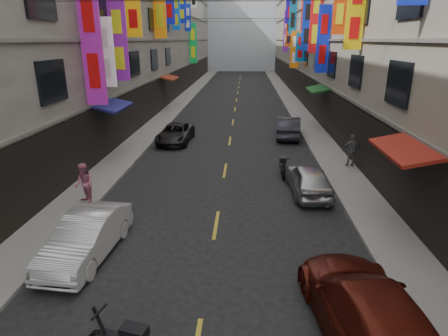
# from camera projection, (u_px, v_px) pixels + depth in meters

# --- Properties ---
(sidewalk_left) EXTENTS (2.00, 90.00, 0.12)m
(sidewalk_left) POSITION_uv_depth(u_px,v_px,m) (174.00, 108.00, 36.67)
(sidewalk_left) COLOR slate
(sidewalk_left) RESTS_ON ground
(sidewalk_right) EXTENTS (2.00, 90.00, 0.12)m
(sidewalk_right) POSITION_uv_depth(u_px,v_px,m) (297.00, 109.00, 36.03)
(sidewalk_right) COLOR slate
(sidewalk_right) RESTS_ON ground
(building_row_left) EXTENTS (10.14, 90.00, 19.00)m
(building_row_left) POSITION_uv_depth(u_px,v_px,m) (104.00, 4.00, 33.92)
(building_row_left) COLOR gray
(building_row_left) RESTS_ON ground
(building_row_right) EXTENTS (10.14, 90.00, 19.00)m
(building_row_right) POSITION_uv_depth(u_px,v_px,m) (373.00, 2.00, 32.64)
(building_row_right) COLOR gray
(building_row_right) RESTS_ON ground
(haze_block) EXTENTS (18.00, 8.00, 22.00)m
(haze_block) POSITION_uv_depth(u_px,v_px,m) (242.00, 17.00, 79.99)
(haze_block) COLOR silver
(haze_block) RESTS_ON ground
(shop_signage) EXTENTS (14.00, 55.00, 11.53)m
(shop_signage) POSITION_uv_depth(u_px,v_px,m) (231.00, 2.00, 26.89)
(shop_signage) COLOR #0E3EA6
(shop_signage) RESTS_ON ground
(street_awnings) EXTENTS (13.99, 35.20, 0.41)m
(street_awnings) POSITION_uv_depth(u_px,v_px,m) (204.00, 106.00, 20.35)
(street_awnings) COLOR #13471A
(street_awnings) RESTS_ON ground
(lane_markings) EXTENTS (0.12, 80.20, 0.01)m
(lane_markings) POSITION_uv_depth(u_px,v_px,m) (234.00, 115.00, 33.53)
(lane_markings) COLOR gold
(lane_markings) RESTS_ON ground
(scooter_far_right) EXTENTS (0.50, 1.80, 1.14)m
(scooter_far_right) POSITION_uv_depth(u_px,v_px,m) (283.00, 167.00, 18.55)
(scooter_far_right) COLOR black
(scooter_far_right) RESTS_ON ground
(car_left_mid) EXTENTS (1.74, 4.19, 1.35)m
(car_left_mid) POSITION_uv_depth(u_px,v_px,m) (86.00, 237.00, 11.52)
(car_left_mid) COLOR silver
(car_left_mid) RESTS_ON ground
(car_left_far) EXTENTS (2.13, 4.36, 1.19)m
(car_left_far) POSITION_uv_depth(u_px,v_px,m) (175.00, 133.00, 24.52)
(car_left_far) COLOR black
(car_left_far) RESTS_ON ground
(car_right_near) EXTENTS (2.71, 5.46, 1.52)m
(car_right_near) POSITION_uv_depth(u_px,v_px,m) (369.00, 313.00, 8.18)
(car_right_near) COLOR #51150D
(car_right_near) RESTS_ON ground
(car_right_mid) EXTENTS (1.79, 3.98, 1.33)m
(car_right_mid) POSITION_uv_depth(u_px,v_px,m) (308.00, 179.00, 16.31)
(car_right_mid) COLOR #AFB0B4
(car_right_mid) RESTS_ON ground
(car_right_far) EXTENTS (2.00, 4.49, 1.43)m
(car_right_far) POSITION_uv_depth(u_px,v_px,m) (289.00, 127.00, 25.73)
(car_right_far) COLOR #292A31
(car_right_far) RESTS_ON ground
(pedestrian_lfar) EXTENTS (0.97, 0.97, 1.68)m
(pedestrian_lfar) POSITION_uv_depth(u_px,v_px,m) (84.00, 184.00, 14.97)
(pedestrian_lfar) COLOR #CC6C91
(pedestrian_lfar) RESTS_ON sidewalk_left
(pedestrian_rfar) EXTENTS (1.01, 0.58, 1.72)m
(pedestrian_rfar) POSITION_uv_depth(u_px,v_px,m) (352.00, 150.00, 19.39)
(pedestrian_rfar) COLOR slate
(pedestrian_rfar) RESTS_ON sidewalk_right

